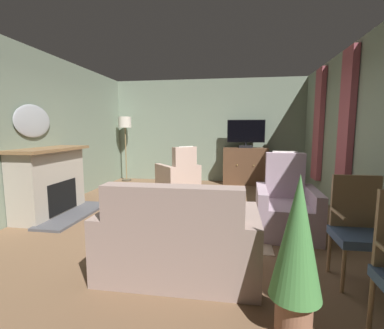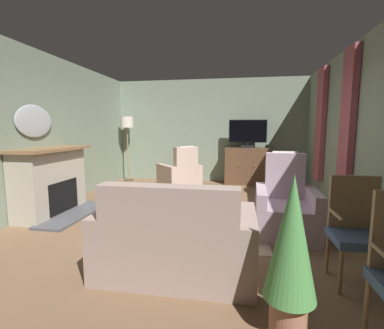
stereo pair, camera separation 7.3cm
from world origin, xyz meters
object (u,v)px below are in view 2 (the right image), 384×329
at_px(television, 248,133).
at_px(tv_remote, 207,195).
at_px(folded_newspaper, 199,197).
at_px(sofa_floral, 176,243).
at_px(coffee_table, 190,201).
at_px(armchair_beside_cabinet, 180,176).
at_px(potted_plant_tall_palm_by_window, 291,249).
at_px(fireplace, 52,183).
at_px(side_chair_nearest_door, 358,228).
at_px(tv_cabinet, 247,167).
at_px(armchair_facing_sofa, 286,209).
at_px(wall_mirror_oval, 34,121).
at_px(cat, 119,214).
at_px(floor_lamp, 127,127).

distance_m(television, tv_remote, 3.48).
distance_m(folded_newspaper, sofa_floral, 1.28).
xyz_separation_m(coffee_table, armchair_beside_cabinet, (-0.70, 2.50, -0.09)).
height_order(tv_remote, potted_plant_tall_palm_by_window, potted_plant_tall_palm_by_window).
relative_size(fireplace, tv_remote, 9.02).
height_order(side_chair_nearest_door, potted_plant_tall_palm_by_window, potted_plant_tall_palm_by_window).
xyz_separation_m(fireplace, potted_plant_tall_palm_by_window, (3.50, -2.23, 0.09)).
relative_size(folded_newspaper, sofa_floral, 0.19).
height_order(sofa_floral, potted_plant_tall_palm_by_window, potted_plant_tall_palm_by_window).
xyz_separation_m(tv_cabinet, armchair_facing_sofa, (0.46, -3.42, -0.12)).
relative_size(tv_cabinet, tv_remote, 6.72).
relative_size(fireplace, wall_mirror_oval, 1.82).
distance_m(fireplace, television, 4.66).
xyz_separation_m(sofa_floral, cat, (-1.27, 1.44, -0.22)).
xyz_separation_m(television, potted_plant_tall_palm_by_window, (0.17, -5.38, -0.71)).
bearing_deg(television, tv_cabinet, 90.00).
distance_m(tv_cabinet, armchair_facing_sofa, 3.46).
height_order(television, cat, television).
xyz_separation_m(fireplace, tv_remote, (2.68, -0.15, -0.06)).
bearing_deg(sofa_floral, cat, 131.53).
bearing_deg(folded_newspaper, cat, 167.75).
bearing_deg(floor_lamp, coffee_table, -54.88).
height_order(potted_plant_tall_palm_by_window, cat, potted_plant_tall_palm_by_window).
height_order(tv_cabinet, sofa_floral, sofa_floral).
bearing_deg(side_chair_nearest_door, tv_remote, 141.67).
height_order(fireplace, coffee_table, fireplace).
bearing_deg(floor_lamp, armchair_beside_cabinet, -28.24).
relative_size(tv_remote, floor_lamp, 0.10).
bearing_deg(fireplace, tv_remote, -3.29).
bearing_deg(potted_plant_tall_palm_by_window, folded_newspaper, 115.72).
bearing_deg(cat, potted_plant_tall_palm_by_window, -43.02).
height_order(tv_cabinet, armchair_facing_sofa, armchair_facing_sofa).
relative_size(television, side_chair_nearest_door, 0.95).
bearing_deg(tv_remote, cat, 22.36).
bearing_deg(armchair_beside_cabinet, armchair_facing_sofa, -50.03).
bearing_deg(floor_lamp, folded_newspaper, -53.69).
distance_m(television, side_chair_nearest_door, 4.71).
bearing_deg(floor_lamp, armchair_facing_sofa, -41.87).
bearing_deg(coffee_table, floor_lamp, 125.12).
relative_size(fireplace, coffee_table, 1.62).
height_order(folded_newspaper, sofa_floral, sofa_floral).
xyz_separation_m(fireplace, armchair_facing_sofa, (3.79, -0.22, -0.21)).
relative_size(armchair_beside_cabinet, cat, 1.65).
bearing_deg(folded_newspaper, tv_remote, 50.28).
height_order(armchair_beside_cabinet, potted_plant_tall_palm_by_window, potted_plant_tall_palm_by_window).
bearing_deg(floor_lamp, sofa_floral, -62.18).
relative_size(tv_remote, potted_plant_tall_palm_by_window, 0.15).
xyz_separation_m(armchair_beside_cabinet, armchair_facing_sofa, (2.05, -2.44, 0.02)).
bearing_deg(tv_remote, wall_mirror_oval, 20.10).
distance_m(armchair_facing_sofa, cat, 2.54).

